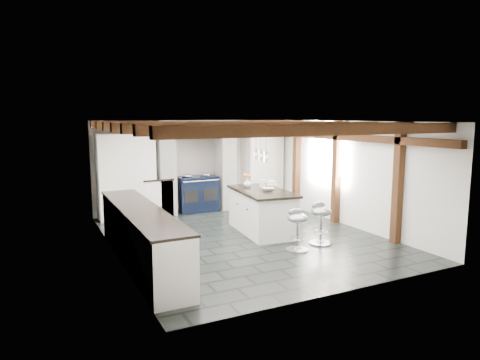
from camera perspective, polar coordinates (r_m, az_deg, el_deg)
name	(u,v)px	position (r m, az deg, el deg)	size (l,w,h in m)	color
ground	(244,237)	(8.61, 0.58, -7.65)	(6.00, 6.00, 0.00)	black
room_shell	(191,178)	(9.43, -6.61, 0.33)	(6.00, 6.03, 6.00)	white
range_cooker	(197,193)	(10.90, -5.77, -1.75)	(1.00, 0.63, 0.99)	black
kitchen_island	(262,211)	(8.92, 2.93, -4.09)	(1.12, 1.88, 1.18)	white
bar_stool_near	(321,218)	(8.21, 10.73, -5.02)	(0.47, 0.47, 0.80)	silver
bar_stool_far	(297,225)	(7.76, 7.65, -5.94)	(0.43, 0.43, 0.76)	silver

